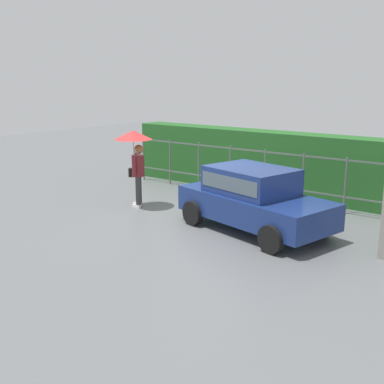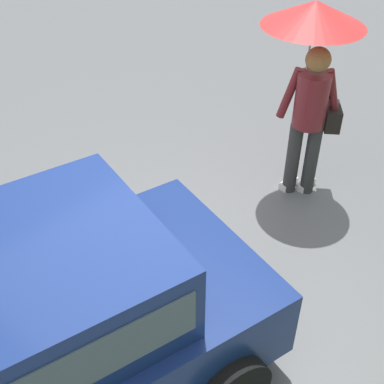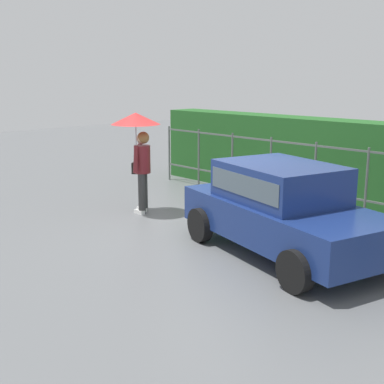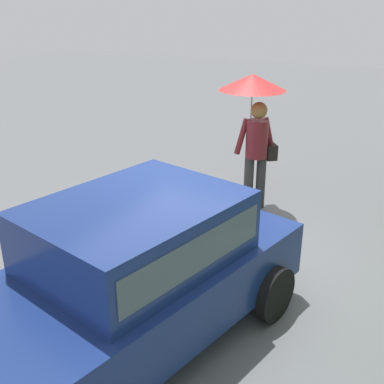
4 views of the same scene
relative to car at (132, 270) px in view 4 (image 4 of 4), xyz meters
name	(u,v)px [view 4 (image 4 of 4)]	position (x,y,z in m)	size (l,w,h in m)	color
ground_plane	(203,274)	(-1.39, 0.07, -0.80)	(40.00, 40.00, 0.00)	slate
car	(132,270)	(0.00, 0.00, 0.00)	(3.98, 2.54, 1.48)	navy
pedestrian	(255,109)	(-3.61, -0.14, 0.80)	(1.01, 1.01, 2.12)	#333333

